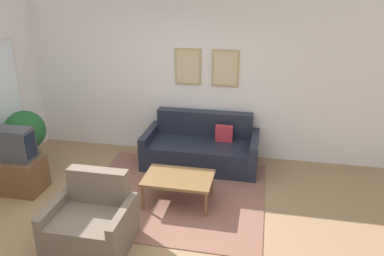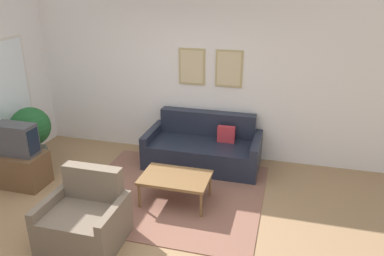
# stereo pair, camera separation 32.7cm
# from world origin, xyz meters

# --- Properties ---
(ground_plane) EXTENTS (16.00, 16.00, 0.00)m
(ground_plane) POSITION_xyz_m (0.00, 0.00, 0.00)
(ground_plane) COLOR #997551
(area_rug) EXTENTS (2.58, 2.32, 0.01)m
(area_rug) POSITION_xyz_m (0.19, 0.98, 0.01)
(area_rug) COLOR brown
(area_rug) RESTS_ON ground_plane
(wall_back) EXTENTS (8.00, 0.09, 2.70)m
(wall_back) POSITION_xyz_m (0.01, 2.48, 1.35)
(wall_back) COLOR silver
(wall_back) RESTS_ON ground_plane
(couch) EXTENTS (1.86, 0.90, 0.83)m
(couch) POSITION_xyz_m (0.41, 2.01, 0.29)
(couch) COLOR #1E2333
(couch) RESTS_ON ground_plane
(coffee_table) EXTENTS (0.93, 0.62, 0.40)m
(coffee_table) POSITION_xyz_m (0.30, 0.78, 0.37)
(coffee_table) COLOR brown
(coffee_table) RESTS_ON ground_plane
(tv_stand) EXTENTS (0.74, 0.48, 0.51)m
(tv_stand) POSITION_xyz_m (-2.07, 0.65, 0.25)
(tv_stand) COLOR brown
(tv_stand) RESTS_ON ground_plane
(tv) EXTENTS (0.61, 0.28, 0.47)m
(tv) POSITION_xyz_m (-2.06, 0.65, 0.74)
(tv) COLOR #424247
(tv) RESTS_ON tv_stand
(armchair) EXTENTS (0.90, 0.76, 0.85)m
(armchair) POSITION_xyz_m (-0.47, -0.27, 0.28)
(armchair) COLOR #6B5B4C
(armchair) RESTS_ON ground_plane
(potted_plant_tall) EXTENTS (0.62, 0.62, 1.02)m
(potted_plant_tall) POSITION_xyz_m (-2.24, 1.21, 0.66)
(potted_plant_tall) COLOR slate
(potted_plant_tall) RESTS_ON ground_plane
(potted_plant_by_window) EXTENTS (0.45, 0.45, 0.77)m
(potted_plant_by_window) POSITION_xyz_m (-2.36, 1.44, 0.47)
(potted_plant_by_window) COLOR slate
(potted_plant_by_window) RESTS_ON ground_plane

